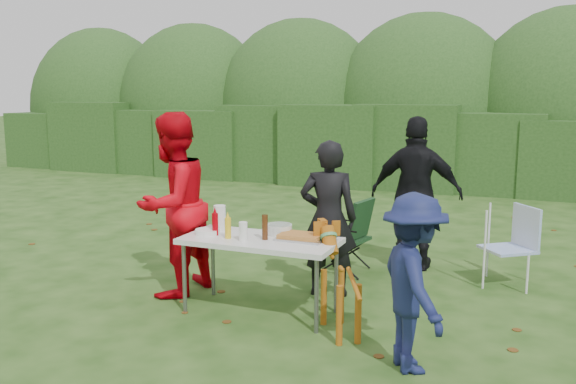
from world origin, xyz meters
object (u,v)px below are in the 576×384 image
at_px(ketchup_bottle, 215,224).
at_px(paper_towel_roll, 220,218).
at_px(lawn_chair, 508,246).
at_px(mustard_bottle, 228,228).
at_px(person_red_jacket, 173,205).
at_px(folding_table, 260,244).
at_px(dog, 341,285).
at_px(person_black_puffy, 416,194).
at_px(person_cook, 328,218).
at_px(child, 414,283).
at_px(camping_chair, 345,234).
at_px(beer_bottle, 265,227).

bearing_deg(ketchup_bottle, paper_towel_roll, 105.77).
distance_m(lawn_chair, mustard_bottle, 3.15).
bearing_deg(person_red_jacket, ketchup_bottle, 77.75).
bearing_deg(lawn_chair, folding_table, 2.39).
bearing_deg(dog, lawn_chair, -67.59).
bearing_deg(person_black_puffy, person_cook, 59.37).
relative_size(child, camping_chair, 1.54).
distance_m(mustard_bottle, beer_bottle, 0.36).
bearing_deg(beer_bottle, person_black_puffy, 63.77).
xyz_separation_m(child, ketchup_bottle, (-2.06, 0.60, 0.16)).
height_order(lawn_chair, paper_towel_roll, paper_towel_roll).
xyz_separation_m(person_red_jacket, person_black_puffy, (2.18, 1.90, -0.04)).
relative_size(person_cook, beer_bottle, 6.84).
xyz_separation_m(person_red_jacket, child, (2.68, -0.82, -0.27)).
height_order(child, ketchup_bottle, child).
xyz_separation_m(person_black_puffy, ketchup_bottle, (-1.55, -2.12, -0.07)).
distance_m(dog, lawn_chair, 2.40).
distance_m(person_black_puffy, lawn_chair, 1.20).
bearing_deg(paper_towel_roll, lawn_chair, 32.24).
bearing_deg(paper_towel_roll, camping_chair, 60.27).
height_order(child, mustard_bottle, child).
bearing_deg(ketchup_bottle, beer_bottle, 3.04).
bearing_deg(mustard_bottle, dog, -4.68).
height_order(dog, paper_towel_roll, paper_towel_roll).
relative_size(person_red_jacket, person_black_puffy, 1.04).
bearing_deg(mustard_bottle, camping_chair, 70.23).
bearing_deg(person_cook, folding_table, 45.89).
bearing_deg(ketchup_bottle, person_black_puffy, 53.77).
bearing_deg(camping_chair, folding_table, 89.64).
bearing_deg(camping_chair, person_red_jacket, 57.29).
xyz_separation_m(lawn_chair, beer_bottle, (-2.10, -1.85, 0.41)).
relative_size(person_black_puffy, mustard_bottle, 9.22).
xyz_separation_m(ketchup_bottle, paper_towel_roll, (-0.05, 0.19, 0.02)).
height_order(person_cook, mustard_bottle, person_cook).
height_order(person_red_jacket, child, person_red_jacket).
xyz_separation_m(dog, lawn_chair, (1.28, 2.03, -0.01)).
height_order(dog, lawn_chair, dog).
relative_size(person_black_puffy, dog, 1.93).
distance_m(person_red_jacket, beer_bottle, 1.17).
distance_m(person_black_puffy, camping_chair, 0.98).
distance_m(person_cook, ketchup_bottle, 1.21).
xyz_separation_m(child, beer_bottle, (-1.54, 0.63, 0.17)).
height_order(folding_table, person_cook, person_cook).
height_order(person_cook, lawn_chair, person_cook).
bearing_deg(person_cook, person_black_puffy, -131.74).
bearing_deg(camping_chair, person_cook, 107.13).
distance_m(mustard_bottle, ketchup_bottle, 0.18).
relative_size(folding_table, lawn_chair, 1.68).
bearing_deg(person_cook, child, 114.81).
xyz_separation_m(child, camping_chair, (-1.25, 2.29, -0.24)).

